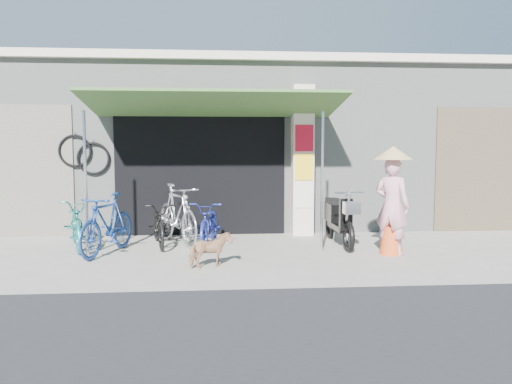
{
  "coord_description": "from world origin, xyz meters",
  "views": [
    {
      "loc": [
        -0.87,
        -7.53,
        1.75
      ],
      "look_at": [
        -0.2,
        1.0,
        1.0
      ],
      "focal_mm": 35.0,
      "sensor_mm": 36.0,
      "label": 1
    }
  ],
  "objects": [
    {
      "name": "nun",
      "position": [
        2.0,
        0.42,
        0.88
      ],
      "size": [
        0.69,
        0.68,
        1.79
      ],
      "rotation": [
        0.0,
        0.0,
        2.38
      ],
      "color": "#CF8B99",
      "rests_on": "ground"
    },
    {
      "name": "bike_blue",
      "position": [
        -2.68,
        0.78,
        0.5
      ],
      "size": [
        0.96,
        1.74,
        1.01
      ],
      "primitive_type": "imported",
      "rotation": [
        0.0,
        0.0,
        -0.31
      ],
      "color": "navy",
      "rests_on": "ground"
    },
    {
      "name": "moped",
      "position": [
        1.33,
        1.32,
        0.47
      ],
      "size": [
        0.51,
        1.81,
        1.02
      ],
      "rotation": [
        0.0,
        0.0,
        0.02
      ],
      "color": "black",
      "rests_on": "ground"
    },
    {
      "name": "shop_pillar",
      "position": [
        0.85,
        2.45,
        1.5
      ],
      "size": [
        0.42,
        0.44,
        3.0
      ],
      "color": "beige",
      "rests_on": "ground"
    },
    {
      "name": "bike_teal",
      "position": [
        -3.32,
        1.34,
        0.44
      ],
      "size": [
        1.1,
        1.79,
        0.89
      ],
      "primitive_type": "imported",
      "rotation": [
        0.0,
        0.0,
        0.33
      ],
      "color": "#1A776D",
      "rests_on": "ground"
    },
    {
      "name": "bike_silver",
      "position": [
        -1.6,
        1.58,
        0.55
      ],
      "size": [
        1.25,
        1.89,
        1.11
      ],
      "primitive_type": "imported",
      "rotation": [
        0.0,
        0.0,
        0.44
      ],
      "color": "silver",
      "rests_on": "ground"
    },
    {
      "name": "bike_black",
      "position": [
        -1.91,
        1.44,
        0.4
      ],
      "size": [
        0.82,
        1.59,
        0.79
      ],
      "primitive_type": "imported",
      "rotation": [
        0.0,
        0.0,
        0.2
      ],
      "color": "black",
      "rests_on": "ground"
    },
    {
      "name": "ground",
      "position": [
        0.0,
        0.0,
        0.0
      ],
      "size": [
        80.0,
        80.0,
        0.0
      ],
      "primitive_type": "plane",
      "color": "gray",
      "rests_on": "ground"
    },
    {
      "name": "street_dog",
      "position": [
        -0.98,
        -0.3,
        0.26
      ],
      "size": [
        0.68,
        0.51,
        0.52
      ],
      "primitive_type": "imported",
      "rotation": [
        0.0,
        0.0,
        1.99
      ],
      "color": "#9A6E51",
      "rests_on": "ground"
    },
    {
      "name": "bicycle_shop",
      "position": [
        -0.0,
        5.09,
        1.83
      ],
      "size": [
        12.3,
        5.3,
        3.66
      ],
      "color": "gray",
      "rests_on": "ground"
    },
    {
      "name": "bike_navy",
      "position": [
        -1.0,
        1.33,
        0.41
      ],
      "size": [
        0.78,
        1.63,
        0.82
      ],
      "primitive_type": "imported",
      "rotation": [
        0.0,
        0.0,
        -0.16
      ],
      "color": "navy",
      "rests_on": "ground"
    },
    {
      "name": "neighbour_left",
      "position": [
        -5.0,
        2.59,
        1.3
      ],
      "size": [
        2.6,
        0.06,
        2.6
      ],
      "primitive_type": "cube",
      "color": "#6B665B",
      "rests_on": "ground"
    },
    {
      "name": "awning",
      "position": [
        -0.9,
        1.63,
        2.51
      ],
      "size": [
        4.6,
        1.88,
        2.72
      ],
      "color": "#365A28",
      "rests_on": "ground"
    },
    {
      "name": "neighbour_right",
      "position": [
        5.0,
        2.59,
        1.3
      ],
      "size": [
        2.6,
        0.06,
        2.6
      ],
      "primitive_type": "cube",
      "color": "brown",
      "rests_on": "ground"
    }
  ]
}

